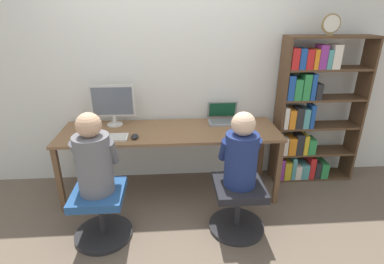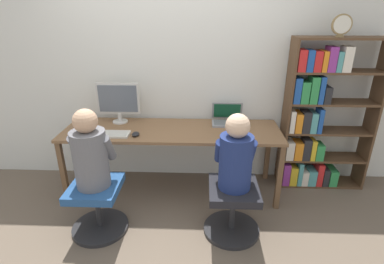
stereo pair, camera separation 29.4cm
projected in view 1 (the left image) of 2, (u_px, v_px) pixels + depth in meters
The scene contains 13 objects.
ground_plane at pixel (172, 209), 3.09m from camera, with size 14.00×14.00×0.00m, color brown.
wall_back at pixel (168, 69), 3.26m from camera, with size 10.00×0.05×2.60m.
desk at pixel (170, 136), 3.13m from camera, with size 2.26×0.67×0.74m.
desktop_monitor at pixel (113, 104), 3.15m from camera, with size 0.46×0.17×0.44m.
laptop at pixel (223, 118), 3.32m from camera, with size 0.33×0.27×0.22m.
keyboard at pixel (107, 138), 2.90m from camera, with size 0.40×0.17×0.03m.
computer_mouse_by_keyboard at pixel (135, 137), 2.91m from camera, with size 0.07×0.10×0.04m.
office_chair_left at pixel (101, 211), 2.63m from camera, with size 0.51×0.51×0.48m.
office_chair_right at pixel (238, 204), 2.72m from camera, with size 0.51×0.51×0.48m.
person_at_monitor at pixel (93, 158), 2.43m from camera, with size 0.36×0.33×0.70m.
person_at_laptop at pixel (241, 153), 2.53m from camera, with size 0.34×0.31×0.67m.
bookshelf at pixel (309, 118), 3.37m from camera, with size 0.94×0.27×1.66m.
desk_clock at pixel (331, 24), 2.94m from camera, with size 0.19×0.03×0.21m.
Camera 1 is at (0.03, -2.55, 1.92)m, focal length 28.00 mm.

